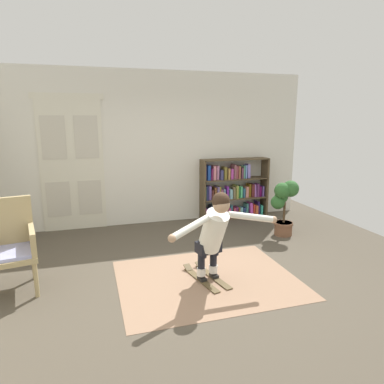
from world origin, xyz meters
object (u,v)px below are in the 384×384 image
at_px(bookshelf, 232,192).
at_px(person_skier, 214,230).
at_px(potted_plant, 284,203).
at_px(wicker_chair, 7,244).
at_px(skis_pair, 206,277).

bearing_deg(bookshelf, person_skier, -117.26).
bearing_deg(person_skier, potted_plant, 37.66).
bearing_deg(potted_plant, person_skier, -142.34).
height_order(wicker_chair, potted_plant, wicker_chair).
distance_m(bookshelf, person_skier, 2.99).
relative_size(bookshelf, potted_plant, 1.44).
height_order(skis_pair, person_skier, person_skier).
bearing_deg(bookshelf, potted_plant, -71.29).
bearing_deg(bookshelf, skis_pair, -119.63).
distance_m(wicker_chair, skis_pair, 2.44).
bearing_deg(bookshelf, wicker_chair, -151.10).
relative_size(bookshelf, wicker_chair, 1.28).
xyz_separation_m(potted_plant, skis_pair, (-1.84, -1.21, -0.56)).
relative_size(wicker_chair, potted_plant, 1.12).
height_order(potted_plant, person_skier, person_skier).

